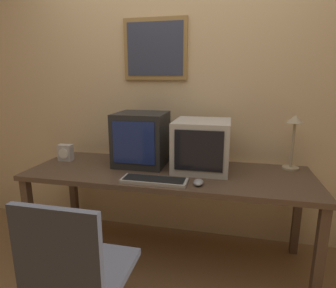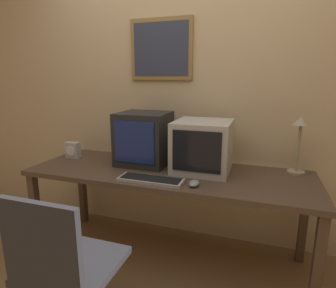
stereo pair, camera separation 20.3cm
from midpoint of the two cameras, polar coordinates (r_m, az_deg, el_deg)
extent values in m
cube|color=#D1B284|center=(2.44, 0.08, 10.84)|extent=(8.00, 0.05, 2.60)
cube|color=olive|center=(2.46, -5.11, 18.65)|extent=(0.54, 0.02, 0.50)
cube|color=#33384C|center=(2.45, -5.21, 18.68)|extent=(0.48, 0.01, 0.43)
cube|color=#4C3828|center=(2.09, -2.79, -6.00)|extent=(2.08, 0.70, 0.04)
cube|color=#4C3828|center=(2.45, -28.47, -13.97)|extent=(0.06, 0.06, 0.69)
cube|color=#4C3828|center=(1.97, 25.62, -20.59)|extent=(0.06, 0.06, 0.69)
cube|color=#4C3828|center=(2.88, -20.58, -9.13)|extent=(0.06, 0.06, 0.69)
cube|color=#4C3828|center=(2.48, 22.62, -12.98)|extent=(0.06, 0.06, 0.69)
cube|color=black|center=(2.22, -8.01, 1.02)|extent=(0.39, 0.37, 0.41)
cube|color=navy|center=(2.05, -9.86, 0.17)|extent=(0.32, 0.01, 0.31)
cube|color=#B7B2A8|center=(2.09, 4.15, -0.25)|extent=(0.40, 0.41, 0.37)
cube|color=black|center=(1.88, 3.17, -1.48)|extent=(0.33, 0.01, 0.28)
cube|color=#A8A399|center=(1.87, -5.94, -7.44)|extent=(0.44, 0.14, 0.02)
cube|color=black|center=(1.87, -5.95, -7.07)|extent=(0.40, 0.12, 0.00)
ellipsoid|color=gray|center=(1.82, 3.01, -7.85)|extent=(0.06, 0.10, 0.04)
cube|color=#B7B2AD|center=(2.51, -22.29, -1.65)|extent=(0.12, 0.06, 0.14)
cylinder|color=white|center=(2.49, -22.75, -1.85)|extent=(0.08, 0.01, 0.08)
cylinder|color=tan|center=(2.28, 21.30, -4.59)|extent=(0.12, 0.12, 0.02)
cylinder|color=tan|center=(2.23, 21.68, -0.16)|extent=(0.02, 0.02, 0.35)
cone|color=tan|center=(2.20, 22.11, 4.72)|extent=(0.12, 0.12, 0.06)
cube|color=#2D2D33|center=(1.68, -20.15, -23.19)|extent=(0.46, 0.46, 0.04)
cube|color=#2D2D33|center=(1.41, -25.85, -19.72)|extent=(0.42, 0.04, 0.44)
camera|label=1|loc=(0.10, -92.86, -0.67)|focal=30.00mm
camera|label=2|loc=(0.10, 87.14, 0.67)|focal=30.00mm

